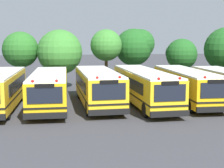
{
  "coord_description": "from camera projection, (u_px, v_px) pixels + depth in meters",
  "views": [
    {
      "loc": [
        -6.29,
        -24.18,
        4.99
      ],
      "look_at": [
        -2.44,
        0.0,
        1.6
      ],
      "focal_mm": 52.54,
      "sensor_mm": 36.0,
      "label": 1
    }
  ],
  "objects": [
    {
      "name": "tree_1",
      "position": [
        20.0,
        50.0,
        32.56
      ],
      "size": [
        3.57,
        3.57,
        5.7
      ],
      "color": "#4C3823",
      "rests_on": "ground_plane"
    },
    {
      "name": "tree_3",
      "position": [
        105.0,
        46.0,
        33.25
      ],
      "size": [
        3.21,
        3.21,
        5.95
      ],
      "color": "#4C3823",
      "rests_on": "ground_plane"
    },
    {
      "name": "school_bus_4",
      "position": [
        186.0,
        84.0,
        25.89
      ],
      "size": [
        2.77,
        10.71,
        2.66
      ],
      "rotation": [
        0.0,
        0.0,
        3.12
      ],
      "color": "yellow",
      "rests_on": "ground_plane"
    },
    {
      "name": "school_bus_1",
      "position": [
        50.0,
        88.0,
        24.15
      ],
      "size": [
        2.77,
        10.68,
        2.64
      ],
      "rotation": [
        0.0,
        0.0,
        3.12
      ],
      "color": "yellow",
      "rests_on": "ground_plane"
    },
    {
      "name": "tree_4",
      "position": [
        136.0,
        46.0,
        35.56
      ],
      "size": [
        4.3,
        4.03,
        6.09
      ],
      "color": "#4C3823",
      "rests_on": "ground_plane"
    },
    {
      "name": "ground_plane",
      "position": [
        143.0,
        104.0,
        25.32
      ],
      "size": [
        160.0,
        160.0,
        0.0
      ],
      "primitive_type": "plane",
      "color": "#38383D"
    },
    {
      "name": "school_bus_2",
      "position": [
        98.0,
        86.0,
        24.68
      ],
      "size": [
        2.87,
        9.93,
        2.74
      ],
      "rotation": [
        0.0,
        0.0,
        3.17
      ],
      "color": "yellow",
      "rests_on": "ground_plane"
    },
    {
      "name": "tree_2",
      "position": [
        59.0,
        51.0,
        32.51
      ],
      "size": [
        4.46,
        4.46,
        5.91
      ],
      "color": "#4C3823",
      "rests_on": "ground_plane"
    },
    {
      "name": "tree_5",
      "position": [
        180.0,
        54.0,
        35.43
      ],
      "size": [
        3.37,
        3.37,
        5.01
      ],
      "color": "#4C3823",
      "rests_on": "ground_plane"
    },
    {
      "name": "school_bus_3",
      "position": [
        144.0,
        86.0,
        24.98
      ],
      "size": [
        2.75,
        11.48,
        2.73
      ],
      "rotation": [
        0.0,
        0.0,
        3.17
      ],
      "color": "yellow",
      "rests_on": "ground_plane"
    }
  ]
}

